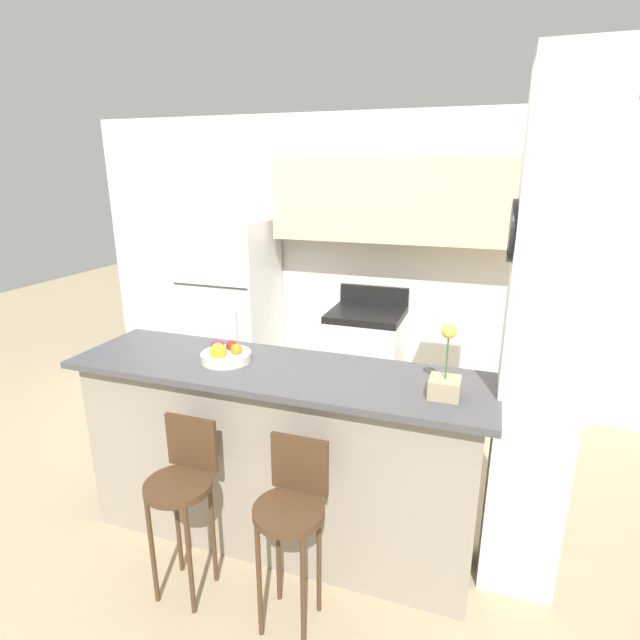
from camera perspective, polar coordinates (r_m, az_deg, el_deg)
The scene contains 10 objects.
ground_plane at distance 3.23m, azimuth -4.63°, elevation -23.27°, with size 14.00×14.00×0.00m, color tan.
wall_back at distance 4.42m, azimuth 7.68°, elevation 9.05°, with size 5.60×0.38×2.55m.
pillar_right at distance 2.53m, azimuth 24.13°, elevation -3.21°, with size 0.38×0.32×2.55m.
counter_bar at distance 2.92m, azimuth -4.89°, elevation -15.13°, with size 2.28×0.63×1.07m.
refrigerator at distance 4.73m, azimuth -10.12°, elevation 1.23°, with size 0.76×0.71×1.65m.
stove_range at distance 4.45m, azimuth 5.20°, elevation -4.53°, with size 0.62×0.60×1.07m.
bar_stool_left at distance 2.65m, azimuth -15.41°, elevation -17.75°, with size 0.33×0.33×0.92m.
bar_stool_right at distance 2.42m, azimuth -3.23°, elevation -20.93°, with size 0.33×0.33×0.92m.
orchid_vase at distance 2.38m, azimuth 14.13°, elevation -6.52°, with size 0.14×0.14×0.36m.
fruit_bowl at distance 2.78m, azimuth -10.81°, elevation -3.88°, with size 0.27×0.27×0.12m.
Camera 1 is at (1.03, -2.25, 2.09)m, focal length 28.00 mm.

